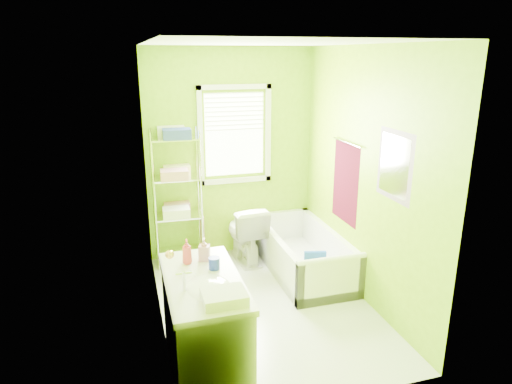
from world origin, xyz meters
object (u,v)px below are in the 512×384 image
object	(u,v)px
bathtub	(303,259)
toilet	(245,232)
vanity	(205,324)
wire_shelf_unit	(178,183)

from	to	relation	value
bathtub	toilet	size ratio (longest dim) A/B	2.20
vanity	wire_shelf_unit	bearing A→B (deg)	87.96
toilet	wire_shelf_unit	xyz separation A→B (m)	(-0.79, 0.16, 0.67)
bathtub	toilet	xyz separation A→B (m)	(-0.58, 0.51, 0.20)
wire_shelf_unit	vanity	bearing A→B (deg)	-92.04
vanity	toilet	bearing A→B (deg)	66.36
bathtub	vanity	distance (m)	2.07
bathtub	vanity	xyz separation A→B (m)	(-1.44, -1.46, 0.28)
bathtub	wire_shelf_unit	distance (m)	1.75
bathtub	wire_shelf_unit	world-z (taller)	wire_shelf_unit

